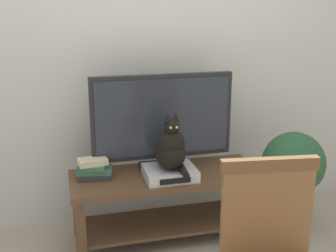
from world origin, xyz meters
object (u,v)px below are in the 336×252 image
at_px(tv, 163,120).
at_px(cat, 171,148).
at_px(media_box, 170,173).
at_px(book_stack, 94,169).
at_px(potted_plant, 293,169).
at_px(tv_stand, 166,194).

xyz_separation_m(tv, cat, (0.01, -0.20, -0.15)).
distance_m(media_box, cat, 0.19).
bearing_deg(book_stack, media_box, -15.36).
distance_m(media_box, potted_plant, 0.91).
bearing_deg(tv, media_box, -88.55).
relative_size(media_box, potted_plant, 0.45).
height_order(tv, cat, tv).
bearing_deg(cat, tv_stand, 93.52).
distance_m(tv, cat, 0.25).
bearing_deg(cat, tv, 91.70).
height_order(media_box, book_stack, book_stack).
xyz_separation_m(tv_stand, tv, (0.00, 0.11, 0.53)).
distance_m(cat, potted_plant, 0.93).
xyz_separation_m(tv_stand, media_box, (0.00, -0.08, 0.19)).
distance_m(tv_stand, cat, 0.39).
height_order(tv_stand, media_box, media_box).
bearing_deg(tv_stand, tv, 89.99).
xyz_separation_m(cat, book_stack, (-0.51, 0.15, -0.16)).
height_order(tv_stand, cat, cat).
distance_m(tv_stand, media_box, 0.21).
relative_size(cat, potted_plant, 0.51).
bearing_deg(book_stack, tv, 5.65).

